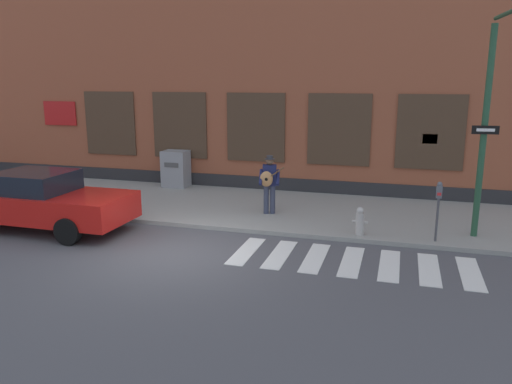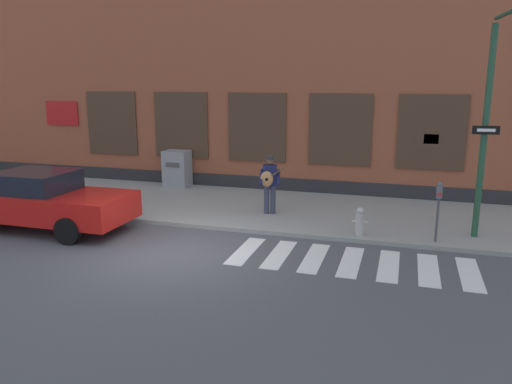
{
  "view_description": "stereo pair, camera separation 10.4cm",
  "coord_description": "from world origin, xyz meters",
  "px_view_note": "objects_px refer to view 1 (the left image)",
  "views": [
    {
      "loc": [
        4.82,
        -9.81,
        3.87
      ],
      "look_at": [
        1.3,
        2.16,
        1.03
      ],
      "focal_mm": 35.0,
      "sensor_mm": 36.0,
      "label": 1
    },
    {
      "loc": [
        4.92,
        -9.78,
        3.87
      ],
      "look_at": [
        1.3,
        2.16,
        1.03
      ],
      "focal_mm": 35.0,
      "sensor_mm": 36.0,
      "label": 2
    }
  ],
  "objects_px": {
    "busker": "(269,181)",
    "utility_box": "(176,169)",
    "parking_meter": "(438,202)",
    "traffic_light": "(503,88)",
    "fire_hydrant": "(360,221)",
    "red_car": "(43,201)"
  },
  "relations": [
    {
      "from": "busker",
      "to": "traffic_light",
      "type": "relative_size",
      "value": 0.32
    },
    {
      "from": "traffic_light",
      "to": "parking_meter",
      "type": "relative_size",
      "value": 3.6
    },
    {
      "from": "red_car",
      "to": "traffic_light",
      "type": "distance_m",
      "value": 11.25
    },
    {
      "from": "parking_meter",
      "to": "utility_box",
      "type": "height_order",
      "value": "parking_meter"
    },
    {
      "from": "red_car",
      "to": "traffic_light",
      "type": "height_order",
      "value": "traffic_light"
    },
    {
      "from": "traffic_light",
      "to": "parking_meter",
      "type": "distance_m",
      "value": 2.87
    },
    {
      "from": "parking_meter",
      "to": "fire_hydrant",
      "type": "relative_size",
      "value": 2.05
    },
    {
      "from": "busker",
      "to": "fire_hydrant",
      "type": "bearing_deg",
      "value": -25.58
    },
    {
      "from": "red_car",
      "to": "fire_hydrant",
      "type": "relative_size",
      "value": 6.58
    },
    {
      "from": "busker",
      "to": "utility_box",
      "type": "bearing_deg",
      "value": 147.43
    },
    {
      "from": "traffic_light",
      "to": "fire_hydrant",
      "type": "relative_size",
      "value": 7.37
    },
    {
      "from": "traffic_light",
      "to": "busker",
      "type": "bearing_deg",
      "value": 162.26
    },
    {
      "from": "busker",
      "to": "parking_meter",
      "type": "bearing_deg",
      "value": -16.01
    },
    {
      "from": "busker",
      "to": "utility_box",
      "type": "xyz_separation_m",
      "value": [
        -4.13,
        2.64,
        -0.31
      ]
    },
    {
      "from": "red_car",
      "to": "traffic_light",
      "type": "bearing_deg",
      "value": 5.44
    },
    {
      "from": "parking_meter",
      "to": "traffic_light",
      "type": "bearing_deg",
      "value": -24.74
    },
    {
      "from": "fire_hydrant",
      "to": "red_car",
      "type": "bearing_deg",
      "value": -169.32
    },
    {
      "from": "parking_meter",
      "to": "utility_box",
      "type": "xyz_separation_m",
      "value": [
        -8.55,
        3.91,
        -0.3
      ]
    },
    {
      "from": "red_car",
      "to": "fire_hydrant",
      "type": "distance_m",
      "value": 8.15
    },
    {
      "from": "traffic_light",
      "to": "parking_meter",
      "type": "height_order",
      "value": "traffic_light"
    },
    {
      "from": "parking_meter",
      "to": "utility_box",
      "type": "bearing_deg",
      "value": 155.45
    },
    {
      "from": "busker",
      "to": "utility_box",
      "type": "height_order",
      "value": "busker"
    }
  ]
}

